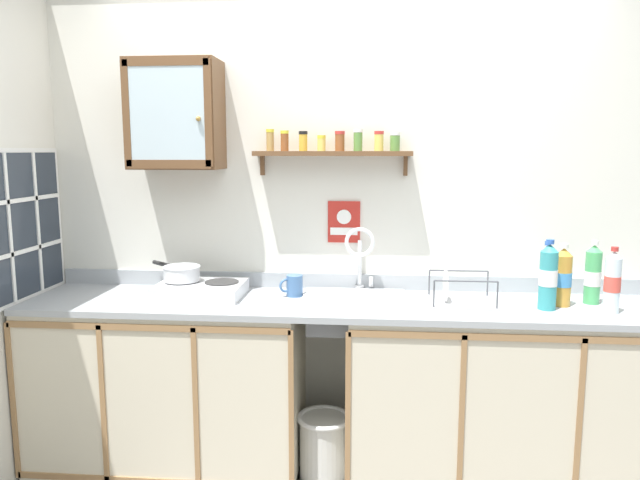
{
  "coord_description": "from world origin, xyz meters",
  "views": [
    {
      "loc": [
        0.14,
        -2.37,
        1.67
      ],
      "look_at": [
        -0.12,
        0.55,
        1.23
      ],
      "focal_mm": 33.48,
      "sensor_mm": 36.0,
      "label": 1
    }
  ],
  "objects_px": {
    "bottle_water_clear_1": "(612,282)",
    "trash_bin": "(324,450)",
    "warning_sign": "(344,222)",
    "hot_plate_stove": "(201,289)",
    "dish_rack": "(459,299)",
    "wall_cabinet": "(176,115)",
    "sink": "(354,305)",
    "bottle_soda_green_4": "(593,275)",
    "bottle_water_blue_0": "(546,273)",
    "bottle_juice_amber_2": "(563,277)",
    "bottle_detergent_teal_3": "(548,277)",
    "saucepan": "(181,272)",
    "mug": "(294,286)"
  },
  "relations": [
    {
      "from": "sink",
      "to": "trash_bin",
      "type": "bearing_deg",
      "value": -149.56
    },
    {
      "from": "sink",
      "to": "bottle_water_clear_1",
      "type": "height_order",
      "value": "sink"
    },
    {
      "from": "bottle_soda_green_4",
      "to": "wall_cabinet",
      "type": "distance_m",
      "value": 2.17
    },
    {
      "from": "trash_bin",
      "to": "bottle_soda_green_4",
      "type": "bearing_deg",
      "value": 5.06
    },
    {
      "from": "bottle_soda_green_4",
      "to": "hot_plate_stove",
      "type": "bearing_deg",
      "value": -179.12
    },
    {
      "from": "bottle_juice_amber_2",
      "to": "bottle_detergent_teal_3",
      "type": "relative_size",
      "value": 0.91
    },
    {
      "from": "hot_plate_stove",
      "to": "bottle_juice_amber_2",
      "type": "bearing_deg",
      "value": -0.92
    },
    {
      "from": "hot_plate_stove",
      "to": "dish_rack",
      "type": "height_order",
      "value": "dish_rack"
    },
    {
      "from": "bottle_detergent_teal_3",
      "to": "wall_cabinet",
      "type": "bearing_deg",
      "value": 173.2
    },
    {
      "from": "bottle_soda_green_4",
      "to": "warning_sign",
      "type": "distance_m",
      "value": 1.23
    },
    {
      "from": "bottle_juice_amber_2",
      "to": "trash_bin",
      "type": "bearing_deg",
      "value": -177.16
    },
    {
      "from": "hot_plate_stove",
      "to": "bottle_water_blue_0",
      "type": "xyz_separation_m",
      "value": [
        1.69,
        0.07,
        0.1
      ]
    },
    {
      "from": "bottle_water_blue_0",
      "to": "bottle_water_clear_1",
      "type": "xyz_separation_m",
      "value": [
        0.23,
        -0.21,
        0.01
      ]
    },
    {
      "from": "bottle_soda_green_4",
      "to": "mug",
      "type": "distance_m",
      "value": 1.44
    },
    {
      "from": "bottle_water_clear_1",
      "to": "warning_sign",
      "type": "relative_size",
      "value": 1.39
    },
    {
      "from": "warning_sign",
      "to": "saucepan",
      "type": "bearing_deg",
      "value": -165.48
    },
    {
      "from": "bottle_soda_green_4",
      "to": "mug",
      "type": "xyz_separation_m",
      "value": [
        -1.43,
        0.02,
        -0.08
      ]
    },
    {
      "from": "bottle_water_blue_0",
      "to": "wall_cabinet",
      "type": "distance_m",
      "value": 1.98
    },
    {
      "from": "trash_bin",
      "to": "dish_rack",
      "type": "bearing_deg",
      "value": 4.49
    },
    {
      "from": "bottle_water_blue_0",
      "to": "bottle_water_clear_1",
      "type": "height_order",
      "value": "bottle_water_clear_1"
    },
    {
      "from": "bottle_soda_green_4",
      "to": "mug",
      "type": "height_order",
      "value": "bottle_soda_green_4"
    },
    {
      "from": "bottle_water_blue_0",
      "to": "mug",
      "type": "xyz_separation_m",
      "value": [
        -1.23,
        -0.02,
        -0.08
      ]
    },
    {
      "from": "wall_cabinet",
      "to": "trash_bin",
      "type": "relative_size",
      "value": 1.42
    },
    {
      "from": "bottle_water_blue_0",
      "to": "bottle_detergent_teal_3",
      "type": "height_order",
      "value": "bottle_detergent_teal_3"
    },
    {
      "from": "wall_cabinet",
      "to": "trash_bin",
      "type": "bearing_deg",
      "value": -14.45
    },
    {
      "from": "bottle_juice_amber_2",
      "to": "trash_bin",
      "type": "relative_size",
      "value": 0.78
    },
    {
      "from": "hot_plate_stove",
      "to": "bottle_juice_amber_2",
      "type": "xyz_separation_m",
      "value": [
        1.74,
        -0.03,
        0.1
      ]
    },
    {
      "from": "dish_rack",
      "to": "wall_cabinet",
      "type": "distance_m",
      "value": 1.66
    },
    {
      "from": "wall_cabinet",
      "to": "warning_sign",
      "type": "bearing_deg",
      "value": 8.4
    },
    {
      "from": "hot_plate_stove",
      "to": "wall_cabinet",
      "type": "relative_size",
      "value": 0.79
    },
    {
      "from": "sink",
      "to": "dish_rack",
      "type": "relative_size",
      "value": 1.64
    },
    {
      "from": "bottle_soda_green_4",
      "to": "sink",
      "type": "bearing_deg",
      "value": -178.53
    },
    {
      "from": "saucepan",
      "to": "bottle_water_clear_1",
      "type": "bearing_deg",
      "value": -4.65
    },
    {
      "from": "dish_rack",
      "to": "trash_bin",
      "type": "xyz_separation_m",
      "value": [
        -0.64,
        -0.05,
        -0.78
      ]
    },
    {
      "from": "warning_sign",
      "to": "trash_bin",
      "type": "xyz_separation_m",
      "value": [
        -0.08,
        -0.32,
        -1.1
      ]
    },
    {
      "from": "bottle_water_clear_1",
      "to": "trash_bin",
      "type": "bearing_deg",
      "value": 177.59
    },
    {
      "from": "trash_bin",
      "to": "bottle_water_clear_1",
      "type": "bearing_deg",
      "value": -2.41
    },
    {
      "from": "bottle_water_blue_0",
      "to": "saucepan",
      "type": "bearing_deg",
      "value": -178.71
    },
    {
      "from": "bottle_juice_amber_2",
      "to": "bottle_soda_green_4",
      "type": "height_order",
      "value": "bottle_soda_green_4"
    },
    {
      "from": "dish_rack",
      "to": "wall_cabinet",
      "type": "bearing_deg",
      "value": 174.05
    },
    {
      "from": "sink",
      "to": "warning_sign",
      "type": "relative_size",
      "value": 2.34
    },
    {
      "from": "sink",
      "to": "bottle_soda_green_4",
      "type": "relative_size",
      "value": 1.67
    },
    {
      "from": "hot_plate_stove",
      "to": "bottle_water_blue_0",
      "type": "distance_m",
      "value": 1.7
    },
    {
      "from": "mug",
      "to": "wall_cabinet",
      "type": "xyz_separation_m",
      "value": [
        -0.6,
        0.07,
        0.85
      ]
    },
    {
      "from": "saucepan",
      "to": "bottle_water_blue_0",
      "type": "distance_m",
      "value": 1.8
    },
    {
      "from": "dish_rack",
      "to": "bottle_juice_amber_2",
      "type": "bearing_deg",
      "value": 0.62
    },
    {
      "from": "sink",
      "to": "dish_rack",
      "type": "xyz_separation_m",
      "value": [
        0.5,
        -0.03,
        0.05
      ]
    },
    {
      "from": "sink",
      "to": "bottle_water_clear_1",
      "type": "bearing_deg",
      "value": -6.81
    },
    {
      "from": "saucepan",
      "to": "bottle_detergent_teal_3",
      "type": "xyz_separation_m",
      "value": [
        1.76,
        -0.13,
        0.04
      ]
    },
    {
      "from": "saucepan",
      "to": "bottle_soda_green_4",
      "type": "relative_size",
      "value": 1.02
    }
  ]
}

